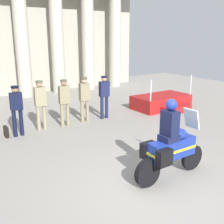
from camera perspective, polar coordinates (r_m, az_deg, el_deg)
The scene contains 10 objects.
ground_plane at distance 6.39m, azimuth 8.87°, elevation -15.13°, with size 28.20×28.20×0.00m, color gray.
colonnade_backdrop at distance 16.21m, azimuth -18.63°, elevation 15.39°, with size 15.36×1.58×6.62m.
reviewing_stand at distance 12.91m, azimuth 10.24°, elevation 1.97°, with size 2.58×1.91×1.50m.
officer_in_row_0 at distance 9.55m, azimuth -18.95°, elevation 0.99°, with size 0.40×0.25×1.68m.
officer_in_row_1 at distance 9.90m, azimuth -14.44°, elevation 2.09°, with size 0.40×0.25×1.75m.
officer_in_row_2 at distance 10.17m, azimuth -9.73°, elevation 2.59°, with size 0.40×0.25×1.72m.
officer_in_row_3 at distance 10.64m, azimuth -5.65°, elevation 3.26°, with size 0.40×0.25×1.71m.
officer_in_row_4 at distance 11.01m, azimuth -1.60°, elevation 3.76°, with size 0.40×0.25×1.71m.
motorcycle_with_rider at distance 6.52m, azimuth 11.77°, elevation -6.87°, with size 2.09×0.70×1.90m.
briefcase_on_ground at distance 9.79m, azimuth -20.83°, elevation -3.79°, with size 0.10×0.32×0.36m, color black.
Camera 1 is at (-3.83, -3.97, 3.22)m, focal length 44.70 mm.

